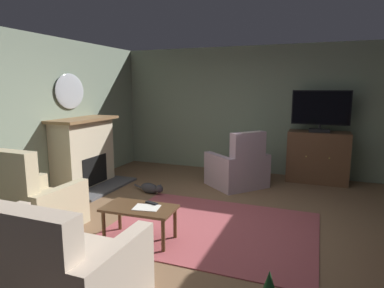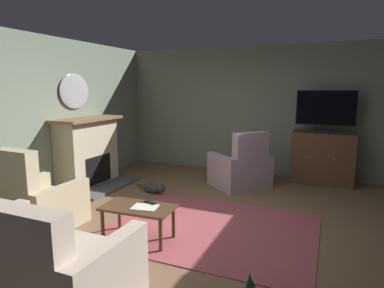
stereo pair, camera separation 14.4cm
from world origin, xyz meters
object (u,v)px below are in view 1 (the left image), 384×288
(cat, at_px, (151,188))
(wall_mirror_oval, at_px, (70,91))
(armchair_facing_sofa, at_px, (238,169))
(folded_newspaper, at_px, (147,208))
(fireplace, at_px, (85,154))
(coffee_table, at_px, (139,212))
(television, at_px, (321,110))
(tv_remote, at_px, (152,203))
(armchair_angled_to_table, at_px, (37,205))
(sofa_floral, at_px, (41,269))
(tv_cabinet, at_px, (318,158))

(cat, bearing_deg, wall_mirror_oval, -178.04)
(armchair_facing_sofa, bearing_deg, folded_newspaper, -101.08)
(fireplace, distance_m, coffee_table, 2.61)
(fireplace, xyz_separation_m, folded_newspaper, (2.16, -1.57, -0.19))
(wall_mirror_oval, xyz_separation_m, coffee_table, (2.31, -1.58, -1.39))
(television, height_order, folded_newspaper, television)
(tv_remote, height_order, armchair_angled_to_table, armchair_angled_to_table)
(sofa_floral, bearing_deg, armchair_facing_sofa, 79.01)
(fireplace, distance_m, cat, 1.43)
(wall_mirror_oval, bearing_deg, sofa_floral, -53.72)
(wall_mirror_oval, height_order, coffee_table, wall_mirror_oval)
(tv_cabinet, bearing_deg, television, -90.00)
(television, height_order, sofa_floral, television)
(fireplace, distance_m, television, 4.48)
(coffee_table, relative_size, cat, 1.34)
(television, bearing_deg, tv_remote, -119.86)
(armchair_angled_to_table, xyz_separation_m, cat, (0.65, 1.85, -0.24))
(sofa_floral, bearing_deg, tv_remote, 80.30)
(wall_mirror_oval, xyz_separation_m, tv_remote, (2.40, -1.43, -1.32))
(television, xyz_separation_m, sofa_floral, (-2.12, -4.73, -1.07))
(fireplace, height_order, television, television)
(wall_mirror_oval, xyz_separation_m, armchair_angled_to_table, (0.93, -1.80, -1.42))
(television, height_order, armchair_angled_to_table, television)
(tv_cabinet, relative_size, folded_newspaper, 3.76)
(tv_remote, distance_m, sofa_floral, 1.51)
(wall_mirror_oval, distance_m, television, 4.64)
(coffee_table, bearing_deg, sofa_floral, -97.04)
(tv_cabinet, height_order, coffee_table, tv_cabinet)
(tv_remote, bearing_deg, tv_cabinet, -103.44)
(fireplace, bearing_deg, armchair_facing_sofa, 20.69)
(television, height_order, cat, television)
(fireplace, height_order, sofa_floral, fireplace)
(armchair_facing_sofa, bearing_deg, wall_mirror_oval, -160.93)
(coffee_table, bearing_deg, wall_mirror_oval, 145.71)
(television, xyz_separation_m, cat, (-2.68, -1.76, -1.31))
(tv_remote, relative_size, armchair_angled_to_table, 0.16)
(fireplace, height_order, wall_mirror_oval, wall_mirror_oval)
(sofa_floral, bearing_deg, tv_cabinet, 66.14)
(coffee_table, xyz_separation_m, folded_newspaper, (0.09, 0.01, 0.06))
(tv_remote, bearing_deg, cat, -45.19)
(folded_newspaper, bearing_deg, television, 50.81)
(tv_cabinet, xyz_separation_m, television, (0.00, -0.05, 0.93))
(coffee_table, bearing_deg, television, 60.06)
(wall_mirror_oval, height_order, armchair_angled_to_table, wall_mirror_oval)
(tv_remote, height_order, sofa_floral, sofa_floral)
(coffee_table, xyz_separation_m, armchair_facing_sofa, (0.60, 2.58, -0.03))
(coffee_table, height_order, tv_remote, tv_remote)
(folded_newspaper, relative_size, cat, 0.45)
(wall_mirror_oval, bearing_deg, armchair_angled_to_table, -62.65)
(armchair_facing_sofa, bearing_deg, tv_cabinet, 32.47)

